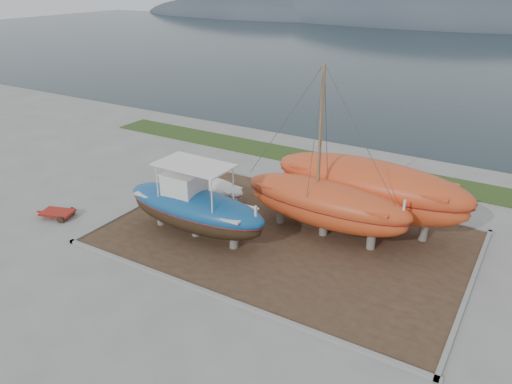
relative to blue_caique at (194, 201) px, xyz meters
The scene contains 10 objects.
ground 4.90m from the blue_caique, 23.15° to the right, with size 140.00×140.00×0.00m, color gray.
dirt_patch 5.09m from the blue_caique, 28.84° to the left, with size 18.00×12.00×0.06m, color #422D1E.
curb_frame 5.07m from the blue_caique, 28.84° to the left, with size 18.60×12.60×0.15m, color gray, non-canonical shape.
grass_strip 14.49m from the blue_caique, 73.44° to the left, with size 44.00×3.00×0.08m, color #284219.
sea 68.41m from the blue_caique, 86.57° to the left, with size 260.00×100.00×0.04m, color #16262C, non-canonical shape.
blue_caique is the anchor object (origin of this frame).
white_dinghy 4.69m from the blue_caique, 111.42° to the left, with size 4.15×1.56×1.25m, color white, non-canonical shape.
orange_sailboat 7.10m from the blue_caique, 31.77° to the left, with size 9.08×2.67×8.82m, color #CE481F, non-canonical shape.
orange_bare_hull 9.22m from the blue_caique, 39.04° to the left, with size 10.91×3.27×3.58m, color #CE481F, non-canonical shape.
red_trailer 8.58m from the blue_caique, 164.07° to the right, with size 2.61×1.31×0.37m, color #AA1E13, non-canonical shape.
Camera 1 is at (10.51, -16.34, 12.78)m, focal length 35.00 mm.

